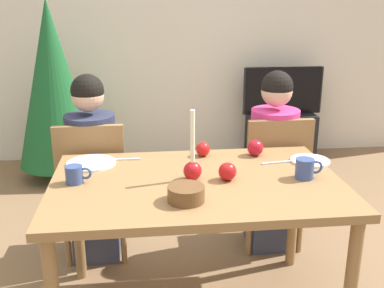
{
  "coord_description": "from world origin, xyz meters",
  "views": [
    {
      "loc": [
        -0.25,
        -2.03,
        1.6
      ],
      "look_at": [
        0.0,
        0.2,
        0.87
      ],
      "focal_mm": 42.9,
      "sensor_mm": 36.0,
      "label": 1
    }
  ],
  "objects_px": {
    "person_right_child": "(273,165)",
    "tv_stand": "(280,136)",
    "dining_table": "(197,196)",
    "chair_right": "(274,175)",
    "person_left_child": "(93,172)",
    "plate_left": "(91,163)",
    "apple_by_right_mug": "(255,148)",
    "tv": "(283,91)",
    "bowl_walnuts": "(186,194)",
    "mug_right": "(305,169)",
    "apple_by_left_plate": "(203,149)",
    "apple_near_candle": "(227,172)",
    "candle_centerpiece": "(193,166)",
    "chair_left": "(93,183)",
    "mug_left": "(75,175)",
    "plate_right": "(310,161)",
    "christmas_tree": "(53,84)"
  },
  "relations": [
    {
      "from": "christmas_tree",
      "to": "plate_right",
      "type": "xyz_separation_m",
      "value": [
        1.65,
        -1.84,
        -0.11
      ]
    },
    {
      "from": "person_left_child",
      "to": "apple_near_candle",
      "type": "distance_m",
      "value": 0.99
    },
    {
      "from": "bowl_walnuts",
      "to": "mug_left",
      "type": "bearing_deg",
      "value": 152.59
    },
    {
      "from": "tv",
      "to": "apple_by_left_plate",
      "type": "bearing_deg",
      "value": -118.62
    },
    {
      "from": "candle_centerpiece",
      "to": "mug_right",
      "type": "relative_size",
      "value": 2.56
    },
    {
      "from": "plate_left",
      "to": "person_right_child",
      "type": "bearing_deg",
      "value": 17.96
    },
    {
      "from": "plate_left",
      "to": "candle_centerpiece",
      "type": "bearing_deg",
      "value": -28.17
    },
    {
      "from": "plate_right",
      "to": "mug_right",
      "type": "distance_m",
      "value": 0.25
    },
    {
      "from": "dining_table",
      "to": "christmas_tree",
      "type": "bearing_deg",
      "value": 116.39
    },
    {
      "from": "tv_stand",
      "to": "tv",
      "type": "xyz_separation_m",
      "value": [
        0.0,
        0.0,
        0.47
      ]
    },
    {
      "from": "person_right_child",
      "to": "tv_stand",
      "type": "relative_size",
      "value": 1.83
    },
    {
      "from": "tv_stand",
      "to": "apple_near_candle",
      "type": "height_order",
      "value": "apple_near_candle"
    },
    {
      "from": "person_left_child",
      "to": "plate_left",
      "type": "distance_m",
      "value": 0.4
    },
    {
      "from": "mug_right",
      "to": "tv_stand",
      "type": "bearing_deg",
      "value": 75.21
    },
    {
      "from": "tv_stand",
      "to": "mug_right",
      "type": "bearing_deg",
      "value": -104.79
    },
    {
      "from": "person_left_child",
      "to": "mug_left",
      "type": "distance_m",
      "value": 0.65
    },
    {
      "from": "dining_table",
      "to": "chair_right",
      "type": "relative_size",
      "value": 1.56
    },
    {
      "from": "mug_left",
      "to": "bowl_walnuts",
      "type": "distance_m",
      "value": 0.57
    },
    {
      "from": "dining_table",
      "to": "tv_stand",
      "type": "relative_size",
      "value": 2.19
    },
    {
      "from": "candle_centerpiece",
      "to": "apple_by_right_mug",
      "type": "relative_size",
      "value": 3.86
    },
    {
      "from": "chair_right",
      "to": "person_left_child",
      "type": "height_order",
      "value": "person_left_child"
    },
    {
      "from": "apple_by_left_plate",
      "to": "bowl_walnuts",
      "type": "bearing_deg",
      "value": -104.77
    },
    {
      "from": "plate_left",
      "to": "apple_by_left_plate",
      "type": "relative_size",
      "value": 3.27
    },
    {
      "from": "tv",
      "to": "plate_left",
      "type": "height_order",
      "value": "tv"
    },
    {
      "from": "person_right_child",
      "to": "plate_right",
      "type": "height_order",
      "value": "person_right_child"
    },
    {
      "from": "person_left_child",
      "to": "apple_by_left_plate",
      "type": "relative_size",
      "value": 14.84
    },
    {
      "from": "chair_right",
      "to": "plate_left",
      "type": "distance_m",
      "value": 1.17
    },
    {
      "from": "chair_left",
      "to": "tv_stand",
      "type": "xyz_separation_m",
      "value": [
        1.7,
        1.69,
        -0.27
      ]
    },
    {
      "from": "christmas_tree",
      "to": "plate_left",
      "type": "distance_m",
      "value": 1.82
    },
    {
      "from": "bowl_walnuts",
      "to": "apple_by_right_mug",
      "type": "bearing_deg",
      "value": 51.3
    },
    {
      "from": "person_left_child",
      "to": "bowl_walnuts",
      "type": "bearing_deg",
      "value": -60.74
    },
    {
      "from": "chair_right",
      "to": "apple_by_right_mug",
      "type": "height_order",
      "value": "chair_right"
    },
    {
      "from": "chair_left",
      "to": "mug_right",
      "type": "bearing_deg",
      "value": -30.45
    },
    {
      "from": "tv",
      "to": "candle_centerpiece",
      "type": "relative_size",
      "value": 2.28
    },
    {
      "from": "bowl_walnuts",
      "to": "plate_left",
      "type": "bearing_deg",
      "value": 131.39
    },
    {
      "from": "tv_stand",
      "to": "apple_by_left_plate",
      "type": "distance_m",
      "value": 2.29
    },
    {
      "from": "plate_right",
      "to": "mug_right",
      "type": "height_order",
      "value": "mug_right"
    },
    {
      "from": "plate_right",
      "to": "apple_near_candle",
      "type": "bearing_deg",
      "value": -157.44
    },
    {
      "from": "person_right_child",
      "to": "plate_right",
      "type": "distance_m",
      "value": 0.49
    },
    {
      "from": "plate_left",
      "to": "plate_right",
      "type": "relative_size",
      "value": 1.23
    },
    {
      "from": "chair_left",
      "to": "mug_right",
      "type": "distance_m",
      "value": 1.29
    },
    {
      "from": "person_right_child",
      "to": "apple_near_candle",
      "type": "distance_m",
      "value": 0.81
    },
    {
      "from": "chair_left",
      "to": "mug_right",
      "type": "xyz_separation_m",
      "value": [
        1.09,
        -0.64,
        0.29
      ]
    },
    {
      "from": "dining_table",
      "to": "chair_right",
      "type": "height_order",
      "value": "chair_right"
    },
    {
      "from": "apple_by_right_mug",
      "to": "bowl_walnuts",
      "type": "bearing_deg",
      "value": -128.7
    },
    {
      "from": "person_right_child",
      "to": "apple_by_left_plate",
      "type": "distance_m",
      "value": 0.61
    },
    {
      "from": "tv_stand",
      "to": "bowl_walnuts",
      "type": "height_order",
      "value": "bowl_walnuts"
    },
    {
      "from": "person_left_child",
      "to": "plate_right",
      "type": "xyz_separation_m",
      "value": [
        1.2,
        -0.45,
        0.19
      ]
    },
    {
      "from": "apple_by_right_mug",
      "to": "tv",
      "type": "bearing_deg",
      "value": 68.6
    },
    {
      "from": "person_left_child",
      "to": "tv",
      "type": "bearing_deg",
      "value": 44.27
    }
  ]
}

